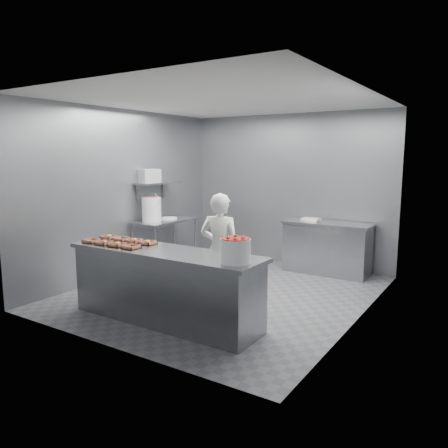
{
  "coord_description": "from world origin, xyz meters",
  "views": [
    {
      "loc": [
        3.42,
        -5.31,
        2.03
      ],
      "look_at": [
        0.13,
        -0.2,
        1.08
      ],
      "focal_mm": 35.0,
      "sensor_mm": 36.0,
      "label": 1
    }
  ],
  "objects_px": {
    "back_counter": "(327,248)",
    "tray_6": "(134,241)",
    "appliance": "(149,176)",
    "tray_1": "(104,242)",
    "tray_0": "(92,241)",
    "tray_4": "(109,237)",
    "tray_5": "(121,239)",
    "worker": "(220,250)",
    "tray_2": "(117,244)",
    "strawberry_tub": "(235,250)",
    "glaze_bucket": "(152,209)",
    "prep_table": "(165,237)",
    "tray_7": "(148,243)",
    "tray_3": "(131,247)",
    "service_counter": "(165,286)"
  },
  "relations": [
    {
      "from": "tray_2",
      "to": "strawberry_tub",
      "type": "bearing_deg",
      "value": 2.36
    },
    {
      "from": "tray_5",
      "to": "tray_6",
      "type": "distance_m",
      "value": 0.24
    },
    {
      "from": "back_counter",
      "to": "tray_0",
      "type": "height_order",
      "value": "tray_0"
    },
    {
      "from": "prep_table",
      "to": "tray_0",
      "type": "distance_m",
      "value": 2.19
    },
    {
      "from": "back_counter",
      "to": "strawberry_tub",
      "type": "height_order",
      "value": "strawberry_tub"
    },
    {
      "from": "back_counter",
      "to": "tray_5",
      "type": "height_order",
      "value": "tray_5"
    },
    {
      "from": "service_counter",
      "to": "tray_6",
      "type": "relative_size",
      "value": 13.88
    },
    {
      "from": "tray_3",
      "to": "glaze_bucket",
      "type": "distance_m",
      "value": 2.27
    },
    {
      "from": "tray_4",
      "to": "glaze_bucket",
      "type": "bearing_deg",
      "value": 111.21
    },
    {
      "from": "tray_7",
      "to": "glaze_bucket",
      "type": "distance_m",
      "value": 2.03
    },
    {
      "from": "tray_1",
      "to": "tray_6",
      "type": "xyz_separation_m",
      "value": [
        0.24,
        0.3,
        0.0
      ]
    },
    {
      "from": "tray_1",
      "to": "tray_6",
      "type": "height_order",
      "value": "same"
    },
    {
      "from": "tray_2",
      "to": "tray_7",
      "type": "bearing_deg",
      "value": 51.45
    },
    {
      "from": "glaze_bucket",
      "to": "appliance",
      "type": "distance_m",
      "value": 0.58
    },
    {
      "from": "tray_4",
      "to": "tray_7",
      "type": "distance_m",
      "value": 0.72
    },
    {
      "from": "tray_0",
      "to": "glaze_bucket",
      "type": "relative_size",
      "value": 0.37
    },
    {
      "from": "prep_table",
      "to": "appliance",
      "type": "height_order",
      "value": "appliance"
    },
    {
      "from": "service_counter",
      "to": "back_counter",
      "type": "distance_m",
      "value": 3.37
    },
    {
      "from": "tray_3",
      "to": "strawberry_tub",
      "type": "bearing_deg",
      "value": 2.75
    },
    {
      "from": "back_counter",
      "to": "tray_6",
      "type": "relative_size",
      "value": 8.01
    },
    {
      "from": "tray_2",
      "to": "tray_7",
      "type": "xyz_separation_m",
      "value": [
        0.24,
        0.3,
        0.0
      ]
    },
    {
      "from": "service_counter",
      "to": "tray_2",
      "type": "xyz_separation_m",
      "value": [
        -0.64,
        -0.15,
        0.47
      ]
    },
    {
      "from": "back_counter",
      "to": "tray_4",
      "type": "bearing_deg",
      "value": -123.13
    },
    {
      "from": "tray_3",
      "to": "tray_4",
      "type": "bearing_deg",
      "value": 157.39
    },
    {
      "from": "service_counter",
      "to": "glaze_bucket",
      "type": "bearing_deg",
      "value": 135.55
    },
    {
      "from": "prep_table",
      "to": "tray_4",
      "type": "relative_size",
      "value": 6.4
    },
    {
      "from": "worker",
      "to": "appliance",
      "type": "xyz_separation_m",
      "value": [
        -2.08,
        0.92,
        0.91
      ]
    },
    {
      "from": "service_counter",
      "to": "glaze_bucket",
      "type": "height_order",
      "value": "glaze_bucket"
    },
    {
      "from": "service_counter",
      "to": "tray_6",
      "type": "distance_m",
      "value": 0.81
    },
    {
      "from": "tray_6",
      "to": "appliance",
      "type": "height_order",
      "value": "appliance"
    },
    {
      "from": "tray_1",
      "to": "tray_5",
      "type": "xyz_separation_m",
      "value": [
        0.0,
        0.3,
        -0.0
      ]
    },
    {
      "from": "tray_2",
      "to": "tray_4",
      "type": "bearing_deg",
      "value": 147.89
    },
    {
      "from": "tray_5",
      "to": "glaze_bucket",
      "type": "bearing_deg",
      "value": 118.64
    },
    {
      "from": "tray_1",
      "to": "glaze_bucket",
      "type": "bearing_deg",
      "value": 114.47
    },
    {
      "from": "prep_table",
      "to": "back_counter",
      "type": "height_order",
      "value": "same"
    },
    {
      "from": "glaze_bucket",
      "to": "tray_1",
      "type": "bearing_deg",
      "value": -65.53
    },
    {
      "from": "service_counter",
      "to": "tray_0",
      "type": "height_order",
      "value": "tray_0"
    },
    {
      "from": "tray_5",
      "to": "worker",
      "type": "height_order",
      "value": "worker"
    },
    {
      "from": "tray_5",
      "to": "tray_4",
      "type": "bearing_deg",
      "value": -180.0
    },
    {
      "from": "prep_table",
      "to": "strawberry_tub",
      "type": "distance_m",
      "value": 3.42
    },
    {
      "from": "tray_1",
      "to": "tray_7",
      "type": "xyz_separation_m",
      "value": [
        0.48,
        0.3,
        0.0
      ]
    },
    {
      "from": "tray_1",
      "to": "tray_2",
      "type": "relative_size",
      "value": 1.0
    },
    {
      "from": "tray_2",
      "to": "tray_7",
      "type": "relative_size",
      "value": 1.0
    },
    {
      "from": "tray_6",
      "to": "tray_3",
      "type": "bearing_deg",
      "value": -51.1
    },
    {
      "from": "strawberry_tub",
      "to": "tray_7",
      "type": "bearing_deg",
      "value": 171.05
    },
    {
      "from": "prep_table",
      "to": "tray_0",
      "type": "relative_size",
      "value": 6.4
    },
    {
      "from": "tray_4",
      "to": "tray_6",
      "type": "relative_size",
      "value": 1.0
    },
    {
      "from": "service_counter",
      "to": "tray_6",
      "type": "bearing_deg",
      "value": 166.82
    },
    {
      "from": "worker",
      "to": "strawberry_tub",
      "type": "bearing_deg",
      "value": 119.34
    },
    {
      "from": "tray_0",
      "to": "tray_4",
      "type": "xyz_separation_m",
      "value": [
        -0.0,
        0.3,
        0.0
      ]
    }
  ]
}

